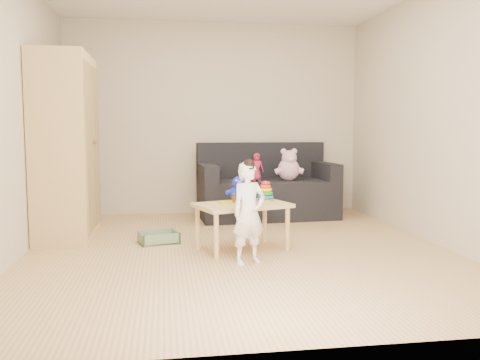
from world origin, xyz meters
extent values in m
plane|color=tan|center=(0.00, 0.00, 0.00)|extent=(4.50, 4.50, 0.00)
plane|color=#C1B49B|center=(0.00, 2.25, 1.30)|extent=(4.00, 0.00, 4.00)
plane|color=#C1B49B|center=(0.00, -2.25, 1.30)|extent=(4.00, 0.00, 4.00)
plane|color=#C1B49B|center=(-2.00, 0.00, 1.30)|extent=(0.00, 4.50, 4.50)
plane|color=#C1B49B|center=(2.00, 0.00, 1.30)|extent=(0.00, 4.50, 4.50)
cube|color=#EEC183|center=(-1.72, 0.83, 0.97)|extent=(0.54, 1.07, 1.93)
cube|color=black|center=(0.63, 1.73, 0.25)|extent=(1.80, 0.97, 0.49)
cube|color=#E2BE7C|center=(0.03, 0.00, 0.23)|extent=(0.98, 0.79, 0.45)
imported|color=white|center=(0.01, -0.50, 0.43)|extent=(0.37, 0.31, 0.85)
imported|color=#C9254E|center=(0.48, 1.66, 0.67)|extent=(0.19, 0.13, 0.35)
cylinder|color=#C8980A|center=(0.29, 0.16, 0.46)|extent=(0.15, 0.15, 0.02)
cylinder|color=silver|center=(0.29, 0.16, 0.55)|extent=(0.02, 0.02, 0.18)
torus|color=blue|center=(0.29, 0.16, 0.49)|extent=(0.17, 0.17, 0.04)
torus|color=#1E8E15|center=(0.29, 0.16, 0.52)|extent=(0.15, 0.15, 0.04)
torus|color=yellow|center=(0.29, 0.16, 0.56)|extent=(0.13, 0.13, 0.03)
torus|color=#FE410D|center=(0.29, 0.16, 0.59)|extent=(0.11, 0.11, 0.03)
torus|color=#FE0E0F|center=(0.29, 0.16, 0.62)|extent=(0.09, 0.09, 0.03)
cylinder|color=black|center=(0.15, 0.22, 0.54)|extent=(0.08, 0.08, 0.19)
cylinder|color=black|center=(0.15, 0.22, 0.65)|extent=(0.04, 0.04, 0.05)
cylinder|color=black|center=(0.15, 0.22, 0.69)|extent=(0.05, 0.05, 0.02)
cube|color=yellow|center=(-0.08, 0.04, 0.46)|extent=(0.22, 0.22, 0.01)
camera|label=1|loc=(-0.71, -4.74, 1.16)|focal=38.00mm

